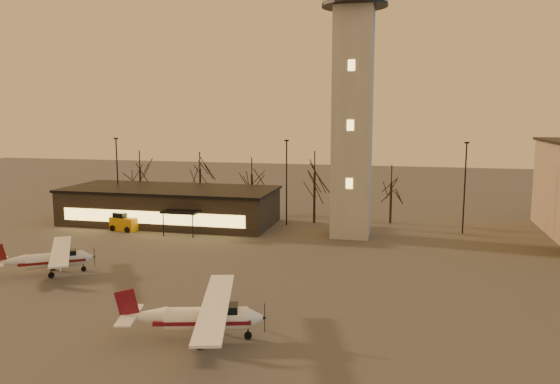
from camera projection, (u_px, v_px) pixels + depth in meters
name	position (u px, v px, depth m)	size (l,w,h in m)	color
ground	(294.00, 353.00, 30.41)	(220.00, 220.00, 0.00)	#43403E
control_tower	(353.00, 83.00, 56.94)	(6.80, 6.80, 32.60)	#9D9A95
terminal	(170.00, 205.00, 65.87)	(25.40, 12.20, 4.30)	black
light_poles	(357.00, 185.00, 59.37)	(58.50, 12.25, 10.14)	black
tree_row	(252.00, 170.00, 70.36)	(37.20, 9.20, 8.80)	black
cessna_front	(209.00, 322.00, 32.06)	(9.28, 11.55, 3.20)	white
cessna_rear	(57.00, 262.00, 45.24)	(8.50, 9.55, 2.90)	silver
service_cart	(125.00, 223.00, 62.04)	(3.53, 2.64, 2.04)	#CC8E0C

